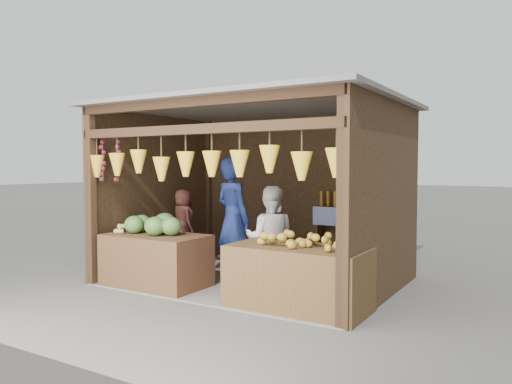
# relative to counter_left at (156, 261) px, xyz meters

# --- Properties ---
(ground) EXTENTS (80.00, 80.00, 0.00)m
(ground) POSITION_rel_counter_left_xyz_m (1.05, 1.05, -0.38)
(ground) COLOR #514F49
(ground) RESTS_ON ground
(stall_structure) EXTENTS (4.30, 3.30, 2.66)m
(stall_structure) POSITION_rel_counter_left_xyz_m (1.01, 1.01, 1.29)
(stall_structure) COLOR slate
(stall_structure) RESTS_ON ground
(back_shelf) EXTENTS (1.25, 0.32, 1.32)m
(back_shelf) POSITION_rel_counter_left_xyz_m (2.10, 2.34, 0.50)
(back_shelf) COLOR #382314
(back_shelf) RESTS_ON ground
(counter_left) EXTENTS (1.48, 0.85, 0.75)m
(counter_left) POSITION_rel_counter_left_xyz_m (0.00, 0.00, 0.00)
(counter_left) COLOR #502E1A
(counter_left) RESTS_ON ground
(counter_right) EXTENTS (1.69, 0.85, 0.77)m
(counter_right) POSITION_rel_counter_left_xyz_m (2.26, 0.02, 0.01)
(counter_right) COLOR #452E17
(counter_right) RESTS_ON ground
(stool) EXTENTS (0.30, 0.30, 0.28)m
(stool) POSITION_rel_counter_left_xyz_m (-0.48, 1.19, -0.24)
(stool) COLOR black
(stool) RESTS_ON ground
(man_standing) EXTENTS (0.80, 0.67, 1.87)m
(man_standing) POSITION_rel_counter_left_xyz_m (0.79, 0.81, 0.56)
(man_standing) COLOR #15204F
(man_standing) RESTS_ON ground
(woman_standing) EXTENTS (0.87, 0.79, 1.47)m
(woman_standing) POSITION_rel_counter_left_xyz_m (1.53, 0.64, 0.36)
(woman_standing) COLOR silver
(woman_standing) RESTS_ON ground
(vendor_seated) EXTENTS (0.62, 0.54, 1.08)m
(vendor_seated) POSITION_rel_counter_left_xyz_m (-0.48, 1.19, 0.44)
(vendor_seated) COLOR brown
(vendor_seated) RESTS_ON stool
(melon_pile) EXTENTS (1.00, 0.50, 0.32)m
(melon_pile) POSITION_rel_counter_left_xyz_m (-0.07, 0.02, 0.54)
(melon_pile) COLOR #1D4F15
(melon_pile) RESTS_ON counter_left
(tanfruit_pile) EXTENTS (0.34, 0.40, 0.13)m
(tanfruit_pile) POSITION_rel_counter_left_xyz_m (-0.59, -0.08, 0.44)
(tanfruit_pile) COLOR tan
(tanfruit_pile) RESTS_ON counter_left
(mango_pile) EXTENTS (1.40, 0.64, 0.22)m
(mango_pile) POSITION_rel_counter_left_xyz_m (2.31, 0.00, 0.50)
(mango_pile) COLOR #CE621B
(mango_pile) RESTS_ON counter_right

